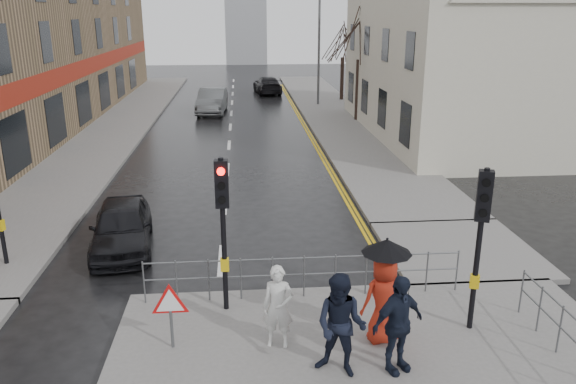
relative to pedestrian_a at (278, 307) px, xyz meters
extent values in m
plane|color=black|center=(-1.24, 1.30, -0.97)|extent=(120.00, 120.00, 0.00)
cube|color=#605E5B|center=(-7.74, 24.30, -0.90)|extent=(4.00, 44.00, 0.14)
cube|color=#605E5B|center=(5.26, 26.30, -0.90)|extent=(4.00, 40.00, 0.14)
cube|color=#605E5B|center=(5.26, 4.30, -0.90)|extent=(4.00, 4.20, 0.14)
cube|color=#866B4D|center=(-13.24, 23.30, 4.03)|extent=(8.00, 42.00, 10.00)
cube|color=beige|center=(10.76, 19.30, 2.53)|extent=(9.00, 16.00, 7.00)
cylinder|color=black|center=(-1.04, 1.50, 0.87)|extent=(0.11, 0.11, 3.40)
cube|color=black|center=(-1.04, 1.50, 2.02)|extent=(0.28, 0.22, 1.00)
cylinder|color=#FF0C07|center=(-1.04, 1.36, 2.32)|extent=(0.16, 0.04, 0.16)
cylinder|color=black|center=(-1.04, 1.36, 2.02)|extent=(0.16, 0.04, 0.16)
cylinder|color=black|center=(-1.04, 1.36, 1.72)|extent=(0.16, 0.04, 0.16)
cube|color=gold|center=(-1.04, 1.50, 0.22)|extent=(0.18, 0.14, 0.28)
cylinder|color=black|center=(3.96, 0.30, 0.87)|extent=(0.11, 0.11, 3.40)
cube|color=black|center=(3.96, 0.30, 2.02)|extent=(0.34, 0.30, 1.00)
cylinder|color=black|center=(3.91, 0.17, 2.32)|extent=(0.16, 0.09, 0.16)
cylinder|color=black|center=(3.91, 0.17, 2.02)|extent=(0.16, 0.09, 0.16)
cylinder|color=black|center=(3.91, 0.17, 1.72)|extent=(0.16, 0.09, 0.16)
cube|color=gold|center=(3.96, 0.30, 0.22)|extent=(0.22, 0.19, 0.28)
cube|color=gold|center=(-6.74, 4.30, 0.22)|extent=(0.22, 0.19, 0.28)
cylinder|color=#595B5E|center=(-2.84, 1.90, -0.33)|extent=(0.04, 0.04, 1.00)
cylinder|color=#595B5E|center=(4.26, 1.90, -0.33)|extent=(0.04, 0.04, 1.00)
cylinder|color=#595B5E|center=(0.71, 1.90, 0.12)|extent=(7.10, 0.04, 0.04)
cylinder|color=#595B5E|center=(0.71, 1.90, -0.28)|extent=(7.10, 0.04, 0.04)
cylinder|color=#595B5E|center=(5.26, 0.80, -0.33)|extent=(0.04, 0.04, 1.00)
cylinder|color=#595B5E|center=(-2.04, 0.10, -0.41)|extent=(0.06, 0.06, 0.85)
cylinder|color=red|center=(-2.04, 0.10, 0.12)|extent=(0.80, 0.03, 0.80)
cylinder|color=white|center=(-2.04, 0.08, 0.12)|extent=(0.60, 0.03, 0.60)
cylinder|color=#595B5E|center=(4.76, 29.30, 3.17)|extent=(0.16, 0.16, 8.00)
cylinder|color=#2F201A|center=(6.26, 23.30, 0.92)|extent=(0.26, 0.26, 3.50)
cylinder|color=#2F201A|center=(6.76, 31.30, 0.67)|extent=(0.26, 0.26, 3.00)
imported|color=silver|center=(0.00, 0.00, 0.00)|extent=(0.66, 0.49, 1.66)
imported|color=black|center=(1.04, -0.97, 0.13)|extent=(1.16, 1.08, 1.92)
imported|color=#AC2514|center=(2.04, -0.01, 0.08)|extent=(0.99, 0.76, 1.81)
cylinder|color=black|center=(2.04, -0.01, 0.18)|extent=(0.02, 0.02, 2.01)
cone|color=black|center=(2.04, -0.01, 1.18)|extent=(0.96, 0.96, 0.28)
imported|color=black|center=(2.06, -0.96, 0.10)|extent=(1.18, 0.88, 1.86)
imported|color=black|center=(-3.98, 5.30, -0.30)|extent=(2.09, 4.11, 1.34)
imported|color=#4E5153|center=(-2.45, 27.05, -0.19)|extent=(1.97, 4.82, 1.56)
imported|color=black|center=(1.55, 35.76, -0.30)|extent=(2.32, 4.80, 1.35)
camera|label=1|loc=(-0.61, -9.46, 5.38)|focal=35.00mm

